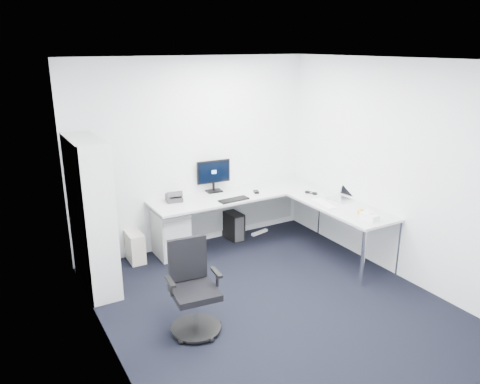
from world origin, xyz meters
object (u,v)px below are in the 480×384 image
task_chair (195,290)px  laptop (341,192)px  bookshelf (92,216)px  l_desk (252,226)px  monitor (214,176)px

task_chair → laptop: 2.75m
bookshelf → task_chair: bearing=-66.0°
l_desk → monitor: size_ratio=5.23×
task_chair → laptop: (2.60, 0.81, 0.41)m
bookshelf → monitor: bearing=16.5°
l_desk → laptop: 1.32m
bookshelf → task_chair: bookshelf is taller
l_desk → task_chair: (-1.53, -1.40, 0.10)m
monitor → laptop: bearing=-37.0°
task_chair → laptop: bearing=23.2°
monitor → laptop: monitor is taller
l_desk → laptop: (1.07, -0.60, 0.51)m
monitor → bookshelf: bearing=-158.9°
l_desk → bookshelf: bookshelf is taller
l_desk → task_chair: 2.08m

